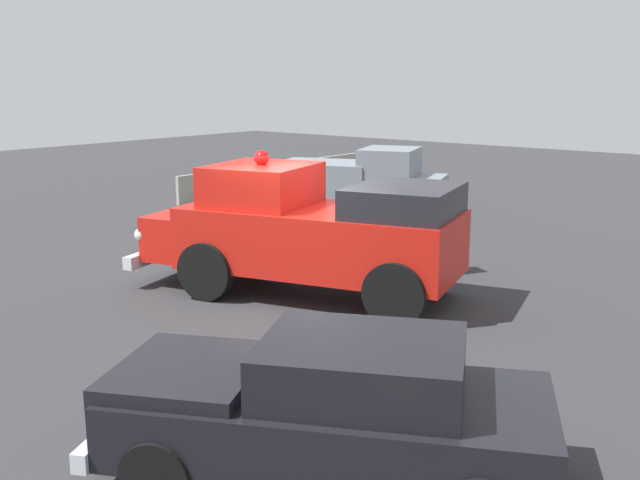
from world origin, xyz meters
TOP-DOWN VIEW (x-y plane):
  - ground_plane at (0.00, 0.00)m, footprint 60.00×60.00m
  - vintage_fire_truck at (0.24, 0.10)m, footprint 3.70×6.31m
  - classic_hot_rod at (-4.57, -4.15)m, footprint 3.62×4.73m
  - parked_pickup at (7.59, 4.30)m, footprint 3.36×5.13m
  - lawn_chair_by_car at (3.22, -1.07)m, footprint 0.67×0.67m
  - background_fence at (10.42, 9.37)m, footprint 10.65×0.12m

SIDE VIEW (x-z plane):
  - ground_plane at x=0.00m, z-range 0.00..0.00m
  - background_fence at x=10.42m, z-range 0.00..0.90m
  - lawn_chair_by_car at x=3.22m, z-range 0.08..1.10m
  - classic_hot_rod at x=-4.57m, z-range 0.02..1.48m
  - parked_pickup at x=7.59m, z-range 0.04..1.94m
  - vintage_fire_truck at x=0.24m, z-range -0.10..2.49m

